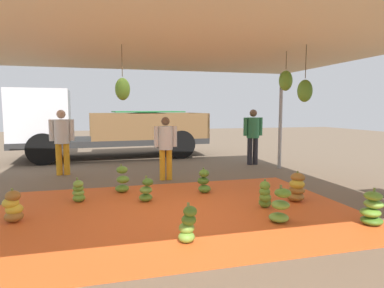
{
  "coord_description": "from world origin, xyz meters",
  "views": [
    {
      "loc": [
        -1.17,
        -5.39,
        1.75
      ],
      "look_at": [
        0.53,
        1.04,
        1.05
      ],
      "focal_mm": 31.0,
      "sensor_mm": 36.0,
      "label": 1
    }
  ],
  "objects_px": {
    "banana_bunch_8": "(297,188)",
    "cargo_truck_main": "(103,125)",
    "banana_bunch_4": "(122,180)",
    "banana_bunch_3": "(372,209)",
    "banana_bunch_6": "(13,207)",
    "banana_bunch_5": "(146,191)",
    "worker_0": "(166,143)",
    "banana_bunch_1": "(280,207)",
    "banana_bunch_7": "(265,195)",
    "banana_bunch_9": "(188,225)",
    "banana_bunch_0": "(78,192)",
    "worker_2": "(62,137)",
    "worker_1": "(253,133)",
    "banana_bunch_2": "(204,182)"
  },
  "relations": [
    {
      "from": "banana_bunch_6",
      "to": "worker_2",
      "type": "bearing_deg",
      "value": 85.41
    },
    {
      "from": "banana_bunch_2",
      "to": "banana_bunch_5",
      "type": "relative_size",
      "value": 1.07
    },
    {
      "from": "banana_bunch_1",
      "to": "worker_2",
      "type": "distance_m",
      "value": 6.15
    },
    {
      "from": "banana_bunch_5",
      "to": "banana_bunch_9",
      "type": "xyz_separation_m",
      "value": [
        0.29,
        -2.05,
        0.02
      ]
    },
    {
      "from": "banana_bunch_8",
      "to": "banana_bunch_3",
      "type": "bearing_deg",
      "value": -76.16
    },
    {
      "from": "cargo_truck_main",
      "to": "banana_bunch_9",
      "type": "bearing_deg",
      "value": -82.6
    },
    {
      "from": "banana_bunch_8",
      "to": "banana_bunch_0",
      "type": "bearing_deg",
      "value": 165.73
    },
    {
      "from": "worker_1",
      "to": "worker_2",
      "type": "xyz_separation_m",
      "value": [
        -5.6,
        -0.23,
        -0.01
      ]
    },
    {
      "from": "banana_bunch_0",
      "to": "worker_2",
      "type": "relative_size",
      "value": 0.27
    },
    {
      "from": "banana_bunch_4",
      "to": "banana_bunch_0",
      "type": "bearing_deg",
      "value": -148.87
    },
    {
      "from": "banana_bunch_4",
      "to": "banana_bunch_8",
      "type": "height_order",
      "value": "banana_bunch_4"
    },
    {
      "from": "banana_bunch_1",
      "to": "banana_bunch_5",
      "type": "relative_size",
      "value": 1.18
    },
    {
      "from": "banana_bunch_3",
      "to": "banana_bunch_6",
      "type": "bearing_deg",
      "value": 163.59
    },
    {
      "from": "worker_0",
      "to": "banana_bunch_3",
      "type": "bearing_deg",
      "value": -59.02
    },
    {
      "from": "worker_1",
      "to": "worker_0",
      "type": "bearing_deg",
      "value": -153.08
    },
    {
      "from": "banana_bunch_1",
      "to": "banana_bunch_7",
      "type": "xyz_separation_m",
      "value": [
        0.12,
        0.73,
        -0.02
      ]
    },
    {
      "from": "banana_bunch_3",
      "to": "banana_bunch_7",
      "type": "bearing_deg",
      "value": 133.54
    },
    {
      "from": "banana_bunch_1",
      "to": "worker_2",
      "type": "bearing_deg",
      "value": 127.17
    },
    {
      "from": "banana_bunch_5",
      "to": "banana_bunch_8",
      "type": "relative_size",
      "value": 0.86
    },
    {
      "from": "banana_bunch_5",
      "to": "banana_bunch_4",
      "type": "bearing_deg",
      "value": 115.5
    },
    {
      "from": "worker_1",
      "to": "banana_bunch_0",
      "type": "bearing_deg",
      "value": -148.34
    },
    {
      "from": "banana_bunch_9",
      "to": "cargo_truck_main",
      "type": "distance_m",
      "value": 8.38
    },
    {
      "from": "banana_bunch_5",
      "to": "banana_bunch_3",
      "type": "bearing_deg",
      "value": -34.49
    },
    {
      "from": "banana_bunch_8",
      "to": "cargo_truck_main",
      "type": "bearing_deg",
      "value": 117.2
    },
    {
      "from": "banana_bunch_6",
      "to": "cargo_truck_main",
      "type": "height_order",
      "value": "cargo_truck_main"
    },
    {
      "from": "banana_bunch_2",
      "to": "banana_bunch_7",
      "type": "xyz_separation_m",
      "value": [
        0.73,
        -1.3,
        -0.0
      ]
    },
    {
      "from": "banana_bunch_5",
      "to": "banana_bunch_6",
      "type": "bearing_deg",
      "value": -164.34
    },
    {
      "from": "banana_bunch_6",
      "to": "banana_bunch_5",
      "type": "bearing_deg",
      "value": 15.66
    },
    {
      "from": "banana_bunch_9",
      "to": "banana_bunch_1",
      "type": "bearing_deg",
      "value": 13.7
    },
    {
      "from": "banana_bunch_1",
      "to": "banana_bunch_5",
      "type": "height_order",
      "value": "banana_bunch_1"
    },
    {
      "from": "banana_bunch_9",
      "to": "worker_0",
      "type": "bearing_deg",
      "value": 83.86
    },
    {
      "from": "banana_bunch_2",
      "to": "worker_2",
      "type": "xyz_separation_m",
      "value": [
        -3.07,
        2.82,
        0.77
      ]
    },
    {
      "from": "banana_bunch_3",
      "to": "worker_1",
      "type": "xyz_separation_m",
      "value": [
        0.66,
        5.56,
        0.77
      ]
    },
    {
      "from": "banana_bunch_2",
      "to": "banana_bunch_8",
      "type": "bearing_deg",
      "value": -34.78
    },
    {
      "from": "banana_bunch_7",
      "to": "banana_bunch_8",
      "type": "relative_size",
      "value": 0.9
    },
    {
      "from": "banana_bunch_3",
      "to": "banana_bunch_7",
      "type": "relative_size",
      "value": 1.11
    },
    {
      "from": "banana_bunch_8",
      "to": "worker_0",
      "type": "xyz_separation_m",
      "value": [
        -2.05,
        2.55,
        0.65
      ]
    },
    {
      "from": "banana_bunch_3",
      "to": "banana_bunch_6",
      "type": "height_order",
      "value": "banana_bunch_3"
    },
    {
      "from": "banana_bunch_5",
      "to": "worker_0",
      "type": "xyz_separation_m",
      "value": [
        0.71,
        1.86,
        0.69
      ]
    },
    {
      "from": "banana_bunch_3",
      "to": "banana_bunch_7",
      "type": "distance_m",
      "value": 1.66
    },
    {
      "from": "banana_bunch_4",
      "to": "worker_0",
      "type": "bearing_deg",
      "value": 42.81
    },
    {
      "from": "banana_bunch_2",
      "to": "banana_bunch_7",
      "type": "bearing_deg",
      "value": -60.75
    },
    {
      "from": "banana_bunch_6",
      "to": "worker_0",
      "type": "height_order",
      "value": "worker_0"
    },
    {
      "from": "banana_bunch_9",
      "to": "worker_1",
      "type": "height_order",
      "value": "worker_1"
    },
    {
      "from": "banana_bunch_6",
      "to": "worker_2",
      "type": "xyz_separation_m",
      "value": [
        0.3,
        3.79,
        0.77
      ]
    },
    {
      "from": "banana_bunch_6",
      "to": "worker_2",
      "type": "relative_size",
      "value": 0.3
    },
    {
      "from": "banana_bunch_4",
      "to": "worker_2",
      "type": "height_order",
      "value": "worker_2"
    },
    {
      "from": "banana_bunch_2",
      "to": "banana_bunch_9",
      "type": "bearing_deg",
      "value": -111.51
    },
    {
      "from": "banana_bunch_8",
      "to": "worker_0",
      "type": "height_order",
      "value": "worker_0"
    },
    {
      "from": "banana_bunch_2",
      "to": "cargo_truck_main",
      "type": "xyz_separation_m",
      "value": [
        -2.03,
        5.84,
        0.94
      ]
    }
  ]
}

